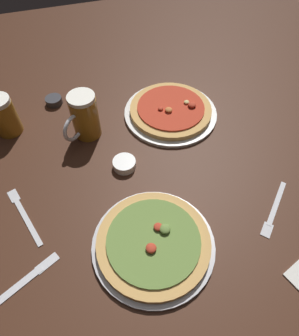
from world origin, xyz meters
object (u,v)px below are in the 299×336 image
object	(u,v)px
beer_mug_dark	(3,116)
fork_spare	(24,215)
pizza_plate_far	(171,111)
ramekin_butter	(54,101)
knife_right	(16,288)
pizza_plate_near	(153,243)
fork_left	(274,209)
beer_mug_amber	(84,117)
ramekin_sauce	(124,164)

from	to	relation	value
beer_mug_dark	fork_spare	size ratio (longest dim) A/B	0.65
pizza_plate_far	ramekin_butter	world-z (taller)	pizza_plate_far
knife_right	fork_spare	distance (m)	0.20
pizza_plate_near	beer_mug_dark	world-z (taller)	beer_mug_dark
fork_left	beer_mug_amber	bearing A→B (deg)	134.88
knife_right	fork_spare	world-z (taller)	same
pizza_plate_near	knife_right	size ratio (longest dim) A/B	1.44
pizza_plate_near	beer_mug_dark	size ratio (longest dim) A/B	2.35
pizza_plate_near	ramekin_butter	size ratio (longest dim) A/B	5.28
beer_mug_dark	fork_spare	world-z (taller)	beer_mug_dark
beer_mug_dark	ramekin_butter	size ratio (longest dim) A/B	2.25
pizza_plate_near	fork_left	xyz separation A→B (m)	(0.36, 0.00, -0.01)
beer_mug_amber	fork_spare	distance (m)	0.35
pizza_plate_far	knife_right	bearing A→B (deg)	-140.25
pizza_plate_far	fork_left	world-z (taller)	pizza_plate_far
pizza_plate_far	ramekin_butter	xyz separation A→B (m)	(-0.39, 0.18, -0.00)
ramekin_sauce	fork_left	world-z (taller)	ramekin_sauce
pizza_plate_far	beer_mug_amber	size ratio (longest dim) A/B	2.10
pizza_plate_near	ramekin_sauce	bearing A→B (deg)	91.46
pizza_plate_near	pizza_plate_far	xyz separation A→B (m)	(0.21, 0.46, -0.00)
ramekin_sauce	fork_left	distance (m)	0.46
fork_left	knife_right	world-z (taller)	same
fork_spare	beer_mug_dark	bearing A→B (deg)	94.73
pizza_plate_near	fork_spare	distance (m)	0.37
pizza_plate_near	fork_spare	world-z (taller)	pizza_plate_near
pizza_plate_far	ramekin_butter	size ratio (longest dim) A/B	5.51
ramekin_butter	pizza_plate_near	bearing A→B (deg)	-74.12
ramekin_sauce	fork_spare	distance (m)	0.32
ramekin_sauce	knife_right	bearing A→B (deg)	-140.43
pizza_plate_far	ramekin_sauce	distance (m)	0.28
ramekin_sauce	ramekin_butter	distance (m)	0.41
fork_left	ramekin_butter	bearing A→B (deg)	130.05
pizza_plate_near	ramekin_sauce	xyz separation A→B (m)	(-0.01, 0.28, -0.00)
beer_mug_dark	pizza_plate_near	bearing A→B (deg)	-57.57
pizza_plate_far	fork_spare	xyz separation A→B (m)	(-0.53, -0.27, -0.01)
pizza_plate_near	beer_mug_dark	xyz separation A→B (m)	(-0.35, 0.54, 0.05)
pizza_plate_near	beer_mug_dark	bearing A→B (deg)	122.43
beer_mug_dark	pizza_plate_far	bearing A→B (deg)	-8.74
fork_left	knife_right	size ratio (longest dim) A/B	0.72
pizza_plate_far	fork_left	xyz separation A→B (m)	(0.15, -0.46, -0.01)
pizza_plate_far	beer_mug_dark	xyz separation A→B (m)	(-0.56, 0.09, 0.05)
pizza_plate_near	ramekin_butter	bearing A→B (deg)	105.88
beer_mug_dark	ramekin_sauce	world-z (taller)	beer_mug_dark
beer_mug_amber	fork_spare	size ratio (longest dim) A/B	0.76
ramekin_butter	knife_right	size ratio (longest dim) A/B	0.27
beer_mug_amber	knife_right	bearing A→B (deg)	-119.23
pizza_plate_far	ramekin_sauce	size ratio (longest dim) A/B	4.63
ramekin_butter	fork_left	bearing A→B (deg)	-49.95
knife_right	ramekin_sauce	bearing A→B (deg)	39.57
fork_left	pizza_plate_far	bearing A→B (deg)	107.73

